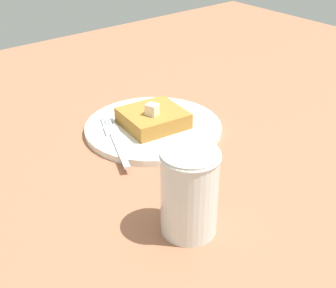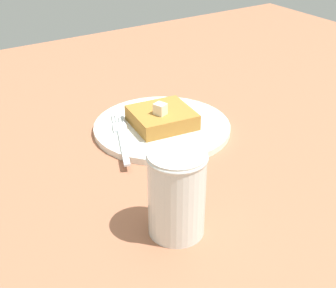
# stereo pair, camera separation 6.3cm
# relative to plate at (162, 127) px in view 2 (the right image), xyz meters

# --- Properties ---
(table_surface) EXTENTS (1.29, 1.29, 0.03)m
(table_surface) POSITION_rel_plate_xyz_m (-0.09, -0.12, -0.02)
(table_surface) COLOR #9D6044
(table_surface) RESTS_ON ground
(plate) EXTENTS (0.22, 0.22, 0.01)m
(plate) POSITION_rel_plate_xyz_m (0.00, 0.00, 0.00)
(plate) COLOR silver
(plate) RESTS_ON table_surface
(toast_slice_center) EXTENTS (0.10, 0.10, 0.03)m
(toast_slice_center) POSITION_rel_plate_xyz_m (-0.00, 0.00, 0.02)
(toast_slice_center) COLOR #A9722E
(toast_slice_center) RESTS_ON plate
(butter_pat_primary) EXTENTS (0.02, 0.02, 0.02)m
(butter_pat_primary) POSITION_rel_plate_xyz_m (-0.01, 0.01, 0.04)
(butter_pat_primary) COLOR #F5E9C6
(butter_pat_primary) RESTS_ON toast_slice_center
(fork) EXTENTS (0.15, 0.07, 0.00)m
(fork) POSITION_rel_plate_xyz_m (0.00, 0.07, 0.01)
(fork) COLOR silver
(fork) RESTS_ON plate
(syrup_jar) EXTENTS (0.07, 0.07, 0.10)m
(syrup_jar) POSITION_rel_plate_xyz_m (-0.22, 0.12, 0.04)
(syrup_jar) COLOR #452008
(syrup_jar) RESTS_ON table_surface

